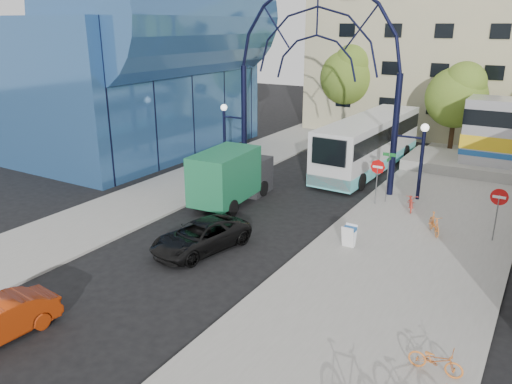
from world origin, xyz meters
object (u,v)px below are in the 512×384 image
Objects in this scene: stop_sign at (377,171)px; city_bus at (369,142)px; black_suv at (201,236)px; bike_far_a at (436,360)px; green_truck at (232,176)px; gateway_arch at (316,41)px; tree_north_a at (458,94)px; do_not_enter_sign at (498,202)px; bike_near_a at (411,201)px; tree_north_b at (350,74)px; sandwich_board at (349,233)px; street_name_sign at (388,167)px; bike_near_b at (434,224)px.

stop_sign is 7.49m from city_bus.
bike_far_a is at bearing -4.40° from black_suv.
green_truck reaches higher than black_suv.
gateway_arch is at bearing 157.37° from stop_sign.
tree_north_a reaches higher than green_truck.
do_not_enter_sign is 13.35m from green_truck.
tree_north_b is at bearing 104.25° from bike_near_a.
bike_far_a is at bearing -64.44° from tree_north_b.
gateway_arch reaches higher than tree_north_b.
sandwich_board is 8.52m from bike_far_a.
tree_north_b is 34.35m from bike_far_a.
tree_north_a is at bearing 107.03° from do_not_enter_sign.
black_suv is 11.23m from bike_far_a.
street_name_sign is at bearing 56.36° from stop_sign.
city_bus reaches higher than sandwich_board.
tree_north_b is 4.63× the size of bike_near_a.
do_not_enter_sign is 1.52× the size of bike_near_b.
city_bus is 21.62m from bike_far_a.
stop_sign is at bearing 162.12° from do_not_enter_sign.
gateway_arch is 1.70× the size of tree_north_b.
gateway_arch is at bearing -117.17° from tree_north_a.
tree_north_a reaches higher than sandwich_board.
bike_near_b is (2.38, -16.49, -3.99)m from tree_north_a.
do_not_enter_sign is 25.09m from tree_north_b.
do_not_enter_sign is 0.53× the size of black_suv.
tree_north_a reaches higher than bike_far_a.
stop_sign is 0.40× the size of green_truck.
bike_far_a is (-0.20, -10.76, -1.46)m from do_not_enter_sign.
city_bus is 8.43m from bike_near_a.
green_truck is (-7.85, 2.45, 0.80)m from sandwich_board.
bike_near_a is at bearing -87.49° from tree_north_a.
gateway_arch is 2.18× the size of green_truck.
tree_north_b reaches higher than bike_near_b.
tree_north_b reaches higher than stop_sign.
stop_sign is at bearing 97.57° from sandwich_board.
do_not_enter_sign is at bearing -53.26° from tree_north_b.
tree_north_b is 0.61× the size of city_bus.
do_not_enter_sign is at bearing -19.99° from gateway_arch.
do_not_enter_sign is 0.40× the size of green_truck.
sandwich_board is at bearing -55.09° from gateway_arch.
black_suv is (2.31, -5.96, -0.89)m from green_truck.
black_suv is 3.08× the size of bike_far_a.
bike_near_a is (0.61, -13.84, -4.03)m from tree_north_a.
black_suv is at bearing -104.51° from tree_north_a.
stop_sign is 0.53× the size of black_suv.
bike_far_a is at bearing -64.81° from stop_sign.
sandwich_board is (-5.40, -4.02, -1.23)m from do_not_enter_sign.
black_suv is 11.70m from bike_near_a.
tree_north_a is at bearing 84.58° from stop_sign.
bike_near_b is 1.07× the size of bike_far_a.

